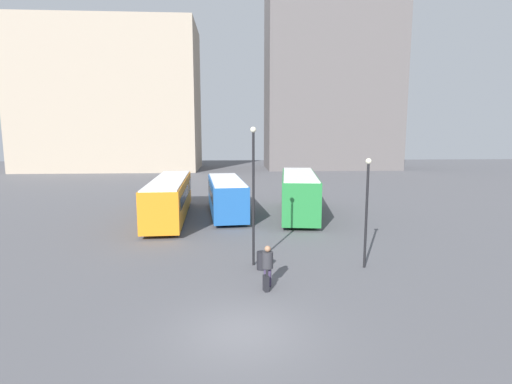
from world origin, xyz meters
TOP-DOWN VIEW (x-y plane):
  - ground_plane at (0.00, 0.00)m, footprint 160.00×160.00m
  - building_block_left at (-20.62, 58.74)m, footprint 29.28×14.17m
  - building_block_right at (17.38, 58.74)m, footprint 22.80×11.18m
  - bus_0 at (-4.94, 17.78)m, footprint 3.00×12.57m
  - bus_1 at (-0.69, 18.64)m, footprint 3.30×9.33m
  - bus_2 at (4.95, 18.22)m, footprint 3.98×10.85m
  - traveler at (1.20, 3.84)m, footprint 0.57×0.57m
  - suitcase at (1.09, 3.34)m, footprint 0.26×0.36m
  - lamp_post_0 at (0.76, 6.62)m, footprint 0.28×0.28m
  - lamp_post_1 at (6.06, 5.94)m, footprint 0.28×0.28m
  - trash_bin at (1.14, 5.98)m, footprint 0.52×0.52m

SIDE VIEW (x-z plane):
  - ground_plane at x=0.00m, z-range 0.00..0.00m
  - suitcase at x=1.09m, z-range -0.14..0.82m
  - trash_bin at x=1.14m, z-range 0.00..0.85m
  - traveler at x=1.20m, z-range 0.17..1.94m
  - bus_1 at x=-0.69m, z-range 0.12..2.97m
  - bus_0 at x=-4.94m, z-range 0.14..3.13m
  - bus_2 at x=4.95m, z-range 0.14..3.42m
  - lamp_post_1 at x=6.06m, z-range 0.49..5.75m
  - lamp_post_0 at x=0.76m, z-range 0.52..7.22m
  - building_block_left at x=-20.62m, z-range 0.00..24.23m
  - building_block_right at x=17.38m, z-range 0.00..42.49m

